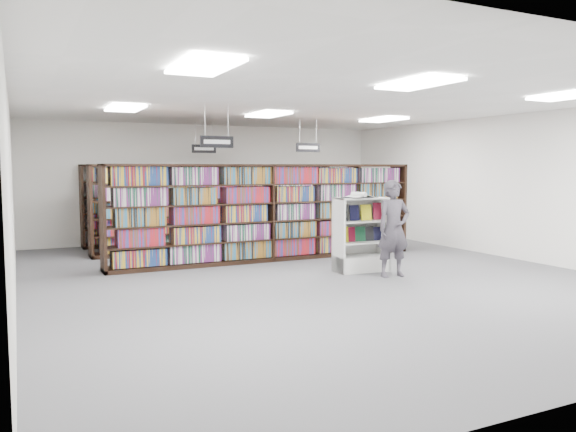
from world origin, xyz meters
name	(u,v)px	position (x,y,z in m)	size (l,w,h in m)	color
floor	(312,276)	(0.00, 0.00, 0.00)	(12.00, 12.00, 0.00)	#4F5054
ceiling	(312,103)	(0.00, 0.00, 3.20)	(10.00, 12.00, 0.10)	white
wall_back	(211,183)	(0.00, 6.00, 1.60)	(10.00, 0.10, 3.20)	white
wall_left	(12,197)	(-5.00, 0.00, 1.60)	(0.10, 12.00, 3.20)	white
wall_right	(509,187)	(5.00, 0.00, 1.60)	(0.10, 12.00, 3.20)	white
bookshelf_row_near	(269,212)	(0.00, 2.00, 1.05)	(7.00, 0.60, 2.10)	black
bookshelf_row_mid	(236,207)	(0.00, 4.00, 1.05)	(7.00, 0.60, 2.10)	black
bookshelf_row_far	(214,203)	(0.00, 5.70, 1.05)	(7.00, 0.60, 2.10)	black
aisle_sign_left	(217,141)	(-1.50, 1.00, 2.53)	(0.65, 0.02, 0.80)	#B2B2B7
aisle_sign_right	(308,147)	(1.50, 3.00, 2.53)	(0.65, 0.02, 0.80)	#B2B2B7
aisle_sign_center	(204,148)	(-0.50, 5.00, 2.53)	(0.65, 0.02, 0.80)	#B2B2B7
troffer_front_left	(204,66)	(-3.00, -3.00, 3.16)	(0.60, 1.20, 0.04)	white
troffer_front_center	(418,84)	(0.00, -3.00, 3.16)	(0.60, 1.20, 0.04)	white
troffer_front_right	(570,96)	(3.00, -3.00, 3.16)	(0.60, 1.20, 0.04)	white
troffer_back_left	(125,108)	(-3.00, 2.00, 3.16)	(0.60, 1.20, 0.04)	white
troffer_back_center	(268,115)	(0.00, 2.00, 3.16)	(0.60, 1.20, 0.04)	white
troffer_back_right	(383,120)	(3.00, 2.00, 3.16)	(0.60, 1.20, 0.04)	white
endcap_display	(360,246)	(1.11, 0.06, 0.48)	(1.07, 0.59, 1.45)	silver
open_book	(359,196)	(1.03, -0.01, 1.48)	(0.74, 0.55, 0.13)	black
shopper	(394,229)	(1.34, -0.70, 0.90)	(0.65, 0.43, 1.79)	#433F48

